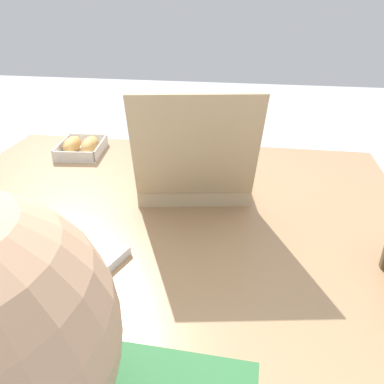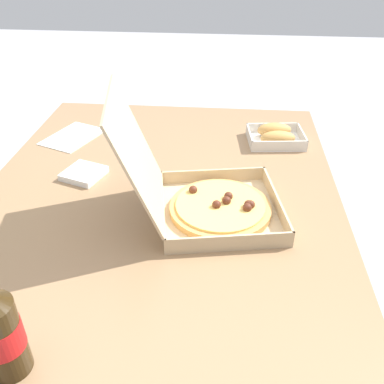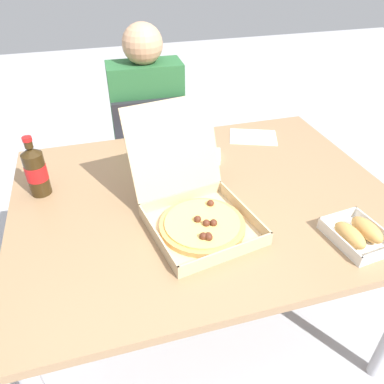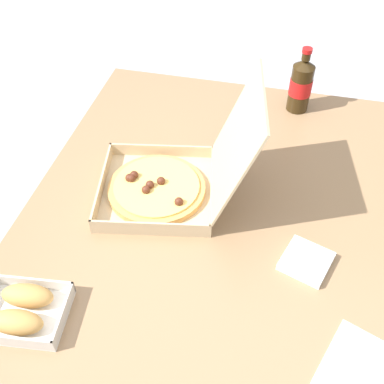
% 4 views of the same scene
% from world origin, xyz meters
% --- Properties ---
extents(ground_plane, '(10.00, 10.00, 0.00)m').
position_xyz_m(ground_plane, '(0.00, 0.00, 0.00)').
color(ground_plane, '#B2B2B7').
extents(dining_table, '(1.34, 1.04, 0.71)m').
position_xyz_m(dining_table, '(0.00, 0.00, 0.64)').
color(dining_table, '#997551').
rests_on(dining_table, ground_plane).
extents(pizza_box_open, '(0.38, 0.47, 0.34)m').
position_xyz_m(pizza_box_open, '(-0.07, -0.14, 0.76)').
color(pizza_box_open, tan).
rests_on(pizza_box_open, dining_table).
extents(bread_side_box, '(0.17, 0.21, 0.06)m').
position_xyz_m(bread_side_box, '(0.38, -0.36, 0.74)').
color(bread_side_box, white).
rests_on(bread_side_box, dining_table).
extents(napkin_pile, '(0.14, 0.14, 0.02)m').
position_xyz_m(napkin_pile, '(0.09, 0.24, 0.72)').
color(napkin_pile, white).
rests_on(napkin_pile, dining_table).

